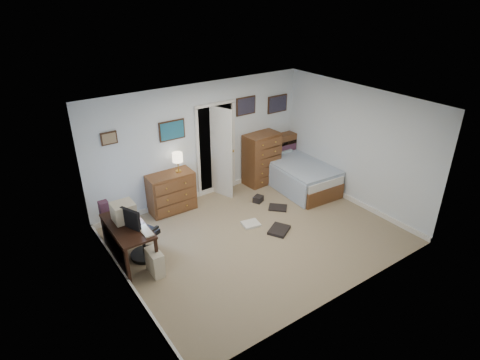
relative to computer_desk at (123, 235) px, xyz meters
name	(u,v)px	position (x,y,z in m)	size (l,w,h in m)	color
floor	(257,236)	(2.28, -0.65, -0.55)	(5.00, 4.00, 0.02)	gray
computer_desk	(123,235)	(0.00, 0.00, 0.00)	(0.57, 1.22, 0.70)	black
crt_monitor	(124,212)	(0.11, 0.15, 0.33)	(0.37, 0.34, 0.34)	beige
keyboard	(146,231)	(0.26, -0.35, 0.17)	(0.14, 0.37, 0.02)	beige
pc_tower	(155,262)	(0.29, -0.55, -0.33)	(0.20, 0.39, 0.42)	beige
office_chair	(141,238)	(0.26, -0.06, -0.14)	(0.66, 0.66, 1.04)	black
media_stack	(106,221)	(-0.04, 0.82, -0.14)	(0.16, 0.16, 0.80)	maroon
low_dresser	(171,192)	(1.41, 1.12, -0.12)	(0.94, 0.47, 0.83)	brown
table_lamp	(178,158)	(1.61, 1.12, 0.59)	(0.21, 0.21, 0.41)	gold
doorway	(209,146)	(2.63, 1.62, 0.46)	(0.96, 1.12, 2.05)	black
tall_dresser	(262,159)	(3.73, 1.10, 0.06)	(0.82, 0.48, 1.21)	brown
headboard_bookcase	(278,154)	(4.32, 1.21, 0.00)	(1.12, 0.31, 1.01)	brown
bed	(297,174)	(4.27, 0.46, -0.23)	(1.19, 2.07, 0.66)	brown
wall_posters	(224,115)	(2.85, 1.33, 1.21)	(4.38, 0.04, 0.60)	#331E11
floor_clutter	(268,217)	(2.84, -0.29, -0.50)	(1.27, 1.51, 0.13)	black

